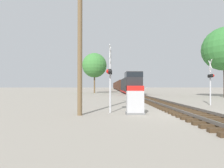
# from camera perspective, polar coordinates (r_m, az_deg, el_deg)

# --- Properties ---
(ground_plane) EXTENTS (400.00, 400.00, 0.00)m
(ground_plane) POSITION_cam_1_polar(r_m,az_deg,el_deg) (11.47, 24.63, -9.10)
(ground_plane) COLOR gray
(rail_track_bed) EXTENTS (2.60, 160.00, 0.31)m
(rail_track_bed) POSITION_cam_1_polar(r_m,az_deg,el_deg) (11.45, 24.63, -8.43)
(rail_track_bed) COLOR #42301E
(rail_track_bed) RESTS_ON ground
(freight_train) EXTENTS (3.11, 87.59, 4.43)m
(freight_train) POSITION_cam_1_polar(r_m,az_deg,el_deg) (74.02, 2.51, -0.51)
(freight_train) COLOR #232326
(freight_train) RESTS_ON ground
(crossing_signal_near) EXTENTS (0.39, 1.01, 4.29)m
(crossing_signal_near) POSITION_cam_1_polar(r_m,az_deg,el_deg) (11.12, -0.74, 3.38)
(crossing_signal_near) COLOR #B7B7BC
(crossing_signal_near) RESTS_ON ground
(crossing_signal_far) EXTENTS (0.53, 1.01, 4.04)m
(crossing_signal_far) POSITION_cam_1_polar(r_m,az_deg,el_deg) (17.85, 29.52, 1.79)
(crossing_signal_far) COLOR #B7B7BC
(crossing_signal_far) RESTS_ON ground
(relay_cabinet) EXTENTS (1.10, 0.71, 1.39)m
(relay_cabinet) POSITION_cam_1_polar(r_m,az_deg,el_deg) (10.66, 7.50, -6.09)
(relay_cabinet) COLOR slate
(relay_cabinet) RESTS_ON ground
(utility_pole) EXTENTS (1.80, 0.27, 9.71)m
(utility_pole) POSITION_cam_1_polar(r_m,az_deg,el_deg) (10.80, -10.43, 17.18)
(utility_pole) COLOR brown
(utility_pole) RESTS_ON ground
(tree_mid_background) EXTENTS (5.93, 5.93, 9.70)m
(tree_mid_background) POSITION_cam_1_polar(r_m,az_deg,el_deg) (42.79, -5.75, 6.07)
(tree_mid_background) COLOR brown
(tree_mid_background) RESTS_ON ground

